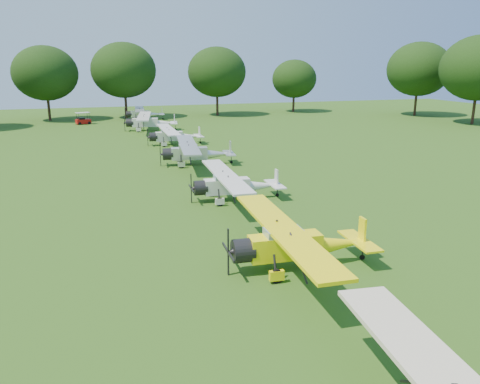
# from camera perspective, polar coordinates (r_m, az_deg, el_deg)

# --- Properties ---
(ground) EXTENTS (160.00, 160.00, 0.00)m
(ground) POSITION_cam_1_polar(r_m,az_deg,el_deg) (30.91, -2.26, -2.10)
(ground) COLOR #224812
(ground) RESTS_ON ground
(tree_belt) EXTENTS (137.36, 130.27, 14.52)m
(tree_belt) POSITION_cam_1_polar(r_m,az_deg,el_deg) (30.76, 4.11, 13.02)
(tree_belt) COLOR black
(tree_belt) RESTS_ON ground
(aircraft_2) EXTENTS (7.11, 11.31, 2.23)m
(aircraft_2) POSITION_cam_1_polar(r_m,az_deg,el_deg) (21.99, 6.83, -6.01)
(aircraft_2) COLOR #FBEC0A
(aircraft_2) RESTS_ON ground
(aircraft_3) EXTENTS (6.58, 10.47, 2.06)m
(aircraft_3) POSITION_cam_1_polar(r_m,az_deg,el_deg) (32.67, -0.77, 1.07)
(aircraft_3) COLOR silver
(aircraft_3) RESTS_ON ground
(aircraft_4) EXTENTS (7.11, 11.30, 2.22)m
(aircraft_4) POSITION_cam_1_polar(r_m,az_deg,el_deg) (44.41, -5.53, 4.97)
(aircraft_4) COLOR silver
(aircraft_4) RESTS_ON ground
(aircraft_5) EXTENTS (6.56, 10.41, 2.06)m
(aircraft_5) POSITION_cam_1_polar(r_m,az_deg,el_deg) (55.97, -8.14, 6.95)
(aircraft_5) COLOR silver
(aircraft_5) RESTS_ON ground
(aircraft_6) EXTENTS (7.56, 12.00, 2.36)m
(aircraft_6) POSITION_cam_1_polar(r_m,az_deg,el_deg) (68.50, -11.03, 8.50)
(aircraft_6) COLOR silver
(aircraft_6) RESTS_ON ground
(aircraft_7) EXTENTS (6.60, 10.53, 2.07)m
(aircraft_7) POSITION_cam_1_polar(r_m,az_deg,el_deg) (81.91, -11.71, 9.44)
(aircraft_7) COLOR silver
(aircraft_7) RESTS_ON ground
(golf_cart) EXTENTS (2.44, 1.88, 1.84)m
(golf_cart) POSITION_cam_1_polar(r_m,az_deg,el_deg) (78.58, -18.61, 8.28)
(golf_cart) COLOR #B10E0C
(golf_cart) RESTS_ON ground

